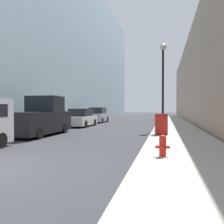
{
  "coord_description": "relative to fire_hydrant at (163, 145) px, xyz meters",
  "views": [
    {
      "loc": [
        4.81,
        -5.52,
        1.64
      ],
      "look_at": [
        0.22,
        15.99,
        1.33
      ],
      "focal_mm": 40.0,
      "sensor_mm": 36.0,
      "label": 1
    }
  ],
  "objects": [
    {
      "name": "parked_sedan_near",
      "position": [
        -7.41,
        13.65,
        0.25
      ],
      "size": [
        1.9,
        4.6,
        1.63
      ],
      "color": "silver",
      "rests_on": "ground"
    },
    {
      "name": "fire_hydrant",
      "position": [
        0.0,
        0.0,
        0.0
      ],
      "size": [
        0.45,
        0.34,
        0.68
      ],
      "color": "red",
      "rests_on": "sidewalk_right"
    },
    {
      "name": "lamppost",
      "position": [
        -0.1,
        11.09,
        3.69
      ],
      "size": [
        0.49,
        0.49,
        6.32
      ],
      "color": "black",
      "rests_on": "sidewalk_right"
    },
    {
      "name": "pickup_truck",
      "position": [
        -7.49,
        6.09,
        0.51
      ],
      "size": [
        2.21,
        5.51,
        2.43
      ],
      "color": "black",
      "rests_on": "ground"
    },
    {
      "name": "parked_sedan_far",
      "position": [
        -7.63,
        20.22,
        0.3
      ],
      "size": [
        1.83,
        4.37,
        1.76
      ],
      "color": "#A3A8B2",
      "rests_on": "ground"
    },
    {
      "name": "sidewalk_right",
      "position": [
        0.91,
        15.59,
        -0.42
      ],
      "size": [
        3.39,
        60.0,
        0.14
      ],
      "color": "#ADA89E",
      "rests_on": "ground"
    },
    {
      "name": "trash_bin",
      "position": [
        -0.13,
        6.62,
        0.26
      ],
      "size": [
        0.73,
        0.63,
        1.19
      ],
      "color": "red",
      "rests_on": "sidewalk_right"
    },
    {
      "name": "building_left_glass",
      "position": [
        -15.85,
        23.59,
        9.59
      ],
      "size": [
        12.0,
        60.0,
        20.17
      ],
      "color": "#99B7C6",
      "rests_on": "ground"
    }
  ]
}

